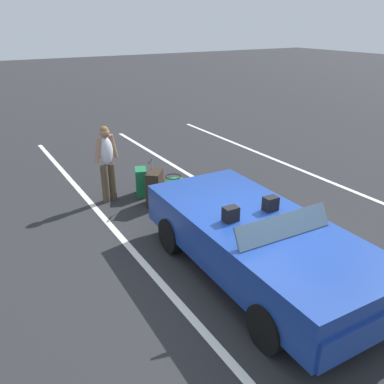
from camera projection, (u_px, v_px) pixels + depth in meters
ground_plane at (255, 275)px, 6.28m from camera, size 80.00×80.00×0.00m
lot_line_near at (179, 304)px, 5.64m from camera, size 18.00×0.12×0.01m
lot_line_mid at (317, 251)px, 6.92m from camera, size 18.00×0.12×0.01m
convertible_car at (267, 248)px, 5.89m from camera, size 4.19×1.92×1.24m
suitcase_large_black at (155, 188)px, 8.53m from camera, size 0.55×0.52×0.98m
suitcase_medium_bright at (141, 182)px, 9.02m from camera, size 0.46×0.37×0.62m
duffel_bag at (173, 184)px, 9.34m from camera, size 0.44×0.69×0.34m
traveler_person at (107, 160)px, 8.50m from camera, size 0.31×0.60×1.65m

